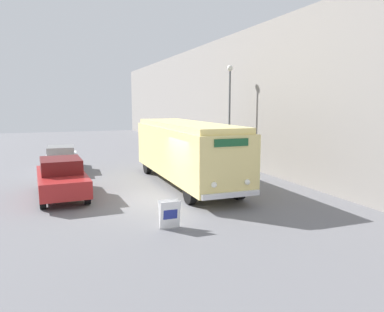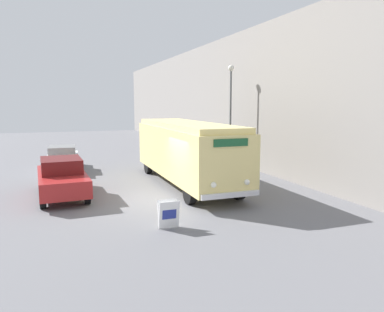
% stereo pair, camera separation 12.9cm
% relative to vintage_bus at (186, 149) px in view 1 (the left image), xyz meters
% --- Properties ---
extents(ground_plane, '(80.00, 80.00, 0.00)m').
position_rel_vintage_bus_xyz_m(ground_plane, '(-1.81, -2.46, -1.73)').
color(ground_plane, slate).
extents(building_wall_right, '(0.30, 60.00, 8.38)m').
position_rel_vintage_bus_xyz_m(building_wall_right, '(5.31, 7.54, 2.46)').
color(building_wall_right, gray).
rests_on(building_wall_right, ground_plane).
extents(vintage_bus, '(2.48, 9.86, 3.04)m').
position_rel_vintage_bus_xyz_m(vintage_bus, '(0.00, 0.00, 0.00)').
color(vintage_bus, black).
rests_on(vintage_bus, ground_plane).
extents(sign_board, '(0.66, 0.34, 0.91)m').
position_rel_vintage_bus_xyz_m(sign_board, '(-2.69, -5.92, -1.29)').
color(sign_board, gray).
rests_on(sign_board, ground_plane).
extents(streetlamp, '(0.36, 0.36, 6.20)m').
position_rel_vintage_bus_xyz_m(streetlamp, '(4.01, 3.37, 2.31)').
color(streetlamp, '#595E60').
rests_on(streetlamp, ground_plane).
extents(parked_car_near, '(2.09, 4.72, 1.64)m').
position_rel_vintage_bus_xyz_m(parked_car_near, '(-5.77, -0.44, -0.90)').
color(parked_car_near, black).
rests_on(parked_car_near, ground_plane).
extents(parked_car_mid, '(2.00, 4.58, 1.45)m').
position_rel_vintage_bus_xyz_m(parked_car_mid, '(-5.60, 6.16, -0.99)').
color(parked_car_mid, black).
rests_on(parked_car_mid, ground_plane).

